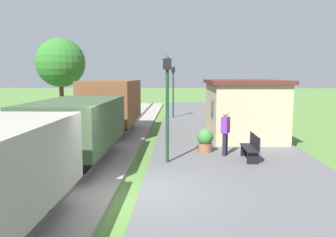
{
  "coord_description": "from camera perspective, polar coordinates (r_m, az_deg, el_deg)",
  "views": [
    {
      "loc": [
        1.21,
        -8.73,
        3.25
      ],
      "look_at": [
        0.83,
        3.75,
        1.69
      ],
      "focal_mm": 36.84,
      "sensor_mm": 36.0,
      "label": 1
    }
  ],
  "objects": [
    {
      "name": "ground_plane",
      "position": [
        9.4,
        -5.93,
        -13.14
      ],
      "size": [
        160.0,
        160.0,
        0.0
      ],
      "primitive_type": "plane",
      "color": "#517A38"
    },
    {
      "name": "bench_near_hut",
      "position": [
        12.66,
        13.62,
        -4.59
      ],
      "size": [
        0.42,
        1.5,
        0.91
      ],
      "color": "black",
      "rests_on": "platform_slab"
    },
    {
      "name": "station_hut",
      "position": [
        17.55,
        12.2,
        1.75
      ],
      "size": [
        3.5,
        5.8,
        2.78
      ],
      "color": "tan",
      "rests_on": "platform_slab"
    },
    {
      "name": "lamp_post_near",
      "position": [
        11.72,
        -0.12,
        4.94
      ],
      "size": [
        0.28,
        0.28,
        3.7
      ],
      "color": "#193823",
      "rests_on": "platform_slab"
    },
    {
      "name": "tree_trackside_far",
      "position": [
        23.42,
        -17.37,
        8.78
      ],
      "size": [
        3.14,
        3.14,
        5.64
      ],
      "color": "#4C3823",
      "rests_on": "ground"
    },
    {
      "name": "lamp_post_far",
      "position": [
        24.66,
        0.86,
        6.1
      ],
      "size": [
        0.28,
        0.28,
        3.7
      ],
      "color": "#193823",
      "rests_on": "platform_slab"
    },
    {
      "name": "person_waiting",
      "position": [
        13.08,
        9.47,
        -2.05
      ],
      "size": [
        0.38,
        0.45,
        1.71
      ],
      "rotation": [
        0.0,
        0.0,
        2.68
      ],
      "color": "black",
      "rests_on": "platform_slab"
    },
    {
      "name": "potted_planter",
      "position": [
        13.66,
        6.17,
        -3.57
      ],
      "size": [
        0.64,
        0.64,
        0.92
      ],
      "color": "brown",
      "rests_on": "platform_slab"
    },
    {
      "name": "platform_slab",
      "position": [
        9.49,
        14.07,
        -12.32
      ],
      "size": [
        6.0,
        60.0,
        0.25
      ],
      "primitive_type": "cube",
      "color": "#565659",
      "rests_on": "ground"
    },
    {
      "name": "rail_near",
      "position": [
        9.7,
        -16.04,
        -11.55
      ],
      "size": [
        0.07,
        60.0,
        0.14
      ],
      "primitive_type": "cube",
      "color": "slate",
      "rests_on": "track_ballast"
    },
    {
      "name": "track_ballast",
      "position": [
        9.98,
        -20.04,
        -11.97
      ],
      "size": [
        3.8,
        60.0,
        0.12
      ],
      "primitive_type": "cube",
      "color": "gray",
      "rests_on": "ground"
    },
    {
      "name": "freight_train",
      "position": [
        13.21,
        -14.14,
        -0.67
      ],
      "size": [
        2.5,
        19.4,
        2.72
      ],
      "color": "gray",
      "rests_on": "rail_near"
    },
    {
      "name": "rail_far",
      "position": [
        10.22,
        -23.9,
        -10.93
      ],
      "size": [
        0.07,
        60.0,
        0.14
      ],
      "primitive_type": "cube",
      "color": "slate",
      "rests_on": "track_ballast"
    }
  ]
}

